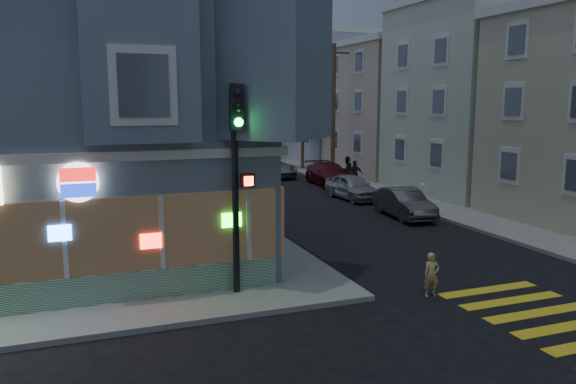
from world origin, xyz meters
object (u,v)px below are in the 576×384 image
fire_hydrant (423,190)px  street_tree_near (303,119)px  utility_pole (333,109)px  street_tree_far (270,117)px  traffic_signal (237,154)px  pedestrian_b (355,174)px  parked_car_c (329,174)px  running_child (432,275)px  pedestrian_a (347,170)px  parked_car_b (404,203)px  parked_car_d (272,167)px  parked_car_a (353,187)px

fire_hydrant → street_tree_near: bearing=93.0°
utility_pole → street_tree_far: utility_pole is taller
utility_pole → traffic_signal: utility_pole is taller
street_tree_far → traffic_signal: bearing=-110.1°
pedestrian_b → parked_car_c: bearing=-68.6°
pedestrian_b → traffic_signal: size_ratio=0.29×
fire_hydrant → parked_car_c: bearing=108.0°
running_child → pedestrian_b: 18.74m
pedestrian_b → traffic_signal: (-11.71, -15.79, 3.02)m
pedestrian_a → fire_hydrant: size_ratio=2.03×
pedestrian_a → parked_car_b: pedestrian_a is taller
parked_car_c → fire_hydrant: bearing=-68.6°
pedestrian_b → parked_car_d: (-2.70, 7.59, -0.28)m
parked_car_d → traffic_signal: bearing=-112.4°
fire_hydrant → pedestrian_a: bearing=101.1°
running_child → parked_car_a: bearing=79.4°
pedestrian_b → parked_car_a: 3.24m
fire_hydrant → parked_car_a: bearing=150.4°
street_tree_near → running_child: (-7.55, -28.20, -3.31)m
traffic_signal → street_tree_near: bearing=73.2°
utility_pole → parked_car_d: utility_pole is taller
parked_car_c → pedestrian_b: bearing=-72.5°
parked_car_a → parked_car_c: bearing=76.1°
street_tree_far → running_child: bearing=-101.8°
parked_car_c → parked_car_d: bearing=115.4°
pedestrian_a → fire_hydrant: (1.29, -6.58, -0.42)m
running_child → parked_car_b: parked_car_b is taller
utility_pole → pedestrian_b: utility_pole is taller
street_tree_near → parked_car_b: street_tree_near is taller
pedestrian_a → utility_pole: bearing=-107.7°
pedestrian_a → parked_car_b: bearing=67.2°
parked_car_c → parked_car_d: 5.61m
parked_car_a → parked_car_c: (0.98, 5.20, 0.02)m
street_tree_far → fire_hydrant: bearing=-88.0°
parked_car_a → fire_hydrant: (3.28, -1.87, -0.10)m
pedestrian_b → utility_pole: bearing=-91.1°
pedestrian_a → parked_car_c: (-1.01, 0.48, -0.30)m
fire_hydrant → parked_car_b: bearing=-134.3°
fire_hydrant → pedestrian_b: bearing=110.0°
pedestrian_a → fire_hydrant: pedestrian_a is taller
running_child → pedestrian_b: pedestrian_b is taller
street_tree_far → parked_car_d: 12.10m
street_tree_near → street_tree_far: bearing=90.0°
pedestrian_b → street_tree_near: bearing=-87.4°
street_tree_far → utility_pole: bearing=-90.8°
pedestrian_a → street_tree_far: bearing=-103.3°
pedestrian_a → parked_car_d: pedestrian_a is taller
utility_pole → parked_car_b: (-2.25, -12.69, -4.12)m
running_child → traffic_signal: size_ratio=0.22×
street_tree_near → parked_car_d: size_ratio=1.04×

